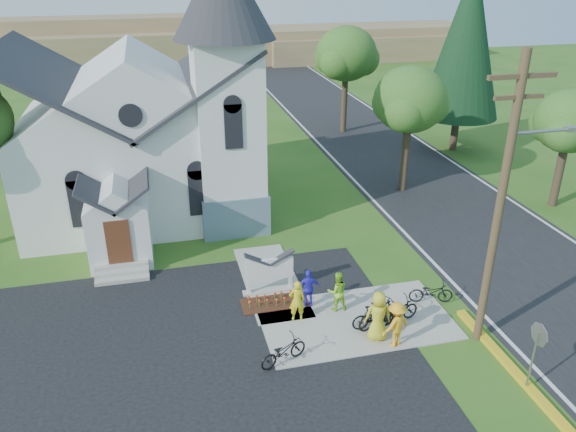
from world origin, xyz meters
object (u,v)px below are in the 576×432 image
object	(u,v)px
church_sign	(270,270)
stop_sign	(537,343)
bike_1	(373,317)
utility_pole	(503,198)
bike_2	(397,311)
bike_4	(431,292)
cyclist_1	(337,291)
cyclist_2	(308,288)
cyclist_4	(378,316)
bike_3	(379,313)
cyclist_3	(396,324)
cyclist_0	(297,301)
bike_0	(283,351)

from	to	relation	value
church_sign	stop_sign	bearing A→B (deg)	-48.12
stop_sign	bike_1	world-z (taller)	stop_sign
church_sign	utility_pole	size ratio (longest dim) A/B	0.22
stop_sign	bike_2	world-z (taller)	stop_sign
utility_pole	bike_4	xyz separation A→B (m)	(-0.66, 2.43, -4.91)
stop_sign	cyclist_1	distance (m)	7.16
bike_1	cyclist_2	distance (m)	2.71
cyclist_4	bike_4	distance (m)	3.38
bike_4	bike_3	bearing A→B (deg)	125.58
cyclist_2	cyclist_3	bearing A→B (deg)	129.39
cyclist_0	bike_3	bearing A→B (deg)	161.45
utility_pole	cyclist_2	size ratio (longest dim) A/B	6.36
bike_3	cyclist_4	world-z (taller)	cyclist_4
bike_1	cyclist_3	xyz separation A→B (m)	(0.37, -1.08, 0.36)
church_sign	bike_2	distance (m)	5.20
church_sign	stop_sign	world-z (taller)	stop_sign
bike_0	bike_2	size ratio (longest dim) A/B	0.95
church_sign	bike_1	world-z (taller)	church_sign
bike_1	bike_4	world-z (taller)	bike_1
cyclist_3	cyclist_1	bearing A→B (deg)	-82.35
church_sign	utility_pole	xyz separation A→B (m)	(6.56, -4.70, 4.38)
cyclist_3	bike_4	size ratio (longest dim) A/B	1.00
bike_2	cyclist_4	size ratio (longest dim) A/B	0.98
bike_1	cyclist_4	distance (m)	0.77
bike_1	cyclist_3	size ratio (longest dim) A/B	0.96
bike_2	bike_4	distance (m)	2.06
stop_sign	cyclist_0	bearing A→B (deg)	139.14
bike_2	bike_3	distance (m)	0.73
cyclist_1	stop_sign	bearing A→B (deg)	130.81
cyclist_0	bike_4	world-z (taller)	cyclist_0
stop_sign	bike_3	world-z (taller)	stop_sign
cyclist_1	bike_2	size ratio (longest dim) A/B	0.86
utility_pole	cyclist_4	size ratio (longest dim) A/B	5.28
bike_1	cyclist_4	xyz separation A→B (m)	(-0.10, -0.61, 0.46)
cyclist_0	bike_4	distance (m)	5.35
bike_0	bike_3	world-z (taller)	bike_3
cyclist_2	bike_4	bearing A→B (deg)	171.82
cyclist_2	utility_pole	bearing A→B (deg)	150.64
bike_1	church_sign	bearing A→B (deg)	43.17
bike_0	bike_1	distance (m)	3.75
cyclist_2	bike_3	bearing A→B (deg)	141.11
bike_2	cyclist_4	xyz separation A→B (m)	(-1.07, -0.72, 0.46)
stop_sign	bike_4	size ratio (longest dim) A/B	1.46
cyclist_3	bike_4	world-z (taller)	cyclist_3
cyclist_1	cyclist_2	size ratio (longest dim) A/B	1.01
bike_4	church_sign	bearing A→B (deg)	83.10
cyclist_0	bike_4	xyz separation A→B (m)	(5.34, -0.12, -0.38)
cyclist_2	cyclist_3	distance (m)	3.76
stop_sign	bike_0	xyz separation A→B (m)	(-7.12, 3.00, -1.27)
utility_pole	bike_0	world-z (taller)	utility_pole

